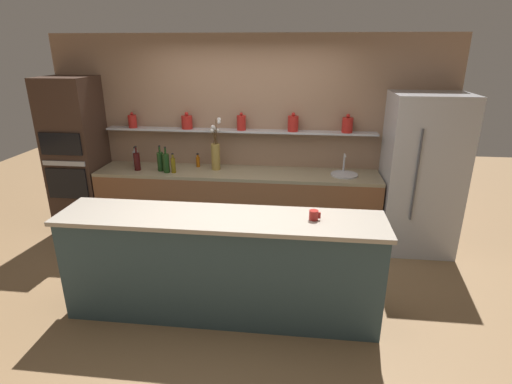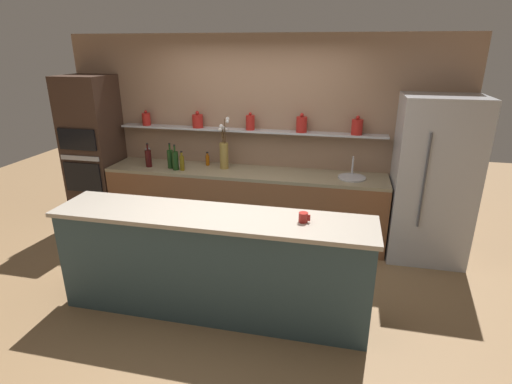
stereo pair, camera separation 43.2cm
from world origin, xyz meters
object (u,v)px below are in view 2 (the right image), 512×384
at_px(bottle_wine_0, 170,159).
at_px(oven_tower, 94,153).
at_px(refrigerator, 432,180).
at_px(bottle_wine_2, 175,160).
at_px(sink_fixture, 352,177).
at_px(coffee_mug, 303,217).
at_px(bottle_sauce_4, 208,160).
at_px(bottle_oil_1, 182,163).
at_px(flower_vase, 224,152).
at_px(bottle_wine_3, 148,158).
at_px(bottle_spirit_5, 148,155).

bearing_deg(bottle_wine_0, oven_tower, 176.54).
xyz_separation_m(refrigerator, bottle_wine_2, (-3.17, -0.09, 0.07)).
height_order(sink_fixture, coffee_mug, sink_fixture).
bearing_deg(sink_fixture, bottle_sauce_4, 175.59).
bearing_deg(bottle_oil_1, refrigerator, 1.89).
bearing_deg(flower_vase, bottle_wine_3, -171.75).
relative_size(refrigerator, flower_vase, 2.84).
relative_size(bottle_wine_0, bottle_wine_3, 1.05).
distance_m(bottle_oil_1, bottle_sauce_4, 0.39).
bearing_deg(refrigerator, bottle_wine_2, -178.30).
distance_m(flower_vase, bottle_wine_2, 0.64).
height_order(bottle_wine_0, bottle_wine_2, bottle_wine_0).
height_order(flower_vase, bottle_wine_2, flower_vase).
relative_size(refrigerator, bottle_sauce_4, 10.62).
distance_m(refrigerator, oven_tower, 4.44).
xyz_separation_m(bottle_wine_0, bottle_wine_2, (0.10, -0.06, -0.00)).
bearing_deg(sink_fixture, bottle_wine_0, -177.98).
bearing_deg(bottle_oil_1, sink_fixture, 3.95).
distance_m(bottle_wine_3, bottle_sauce_4, 0.79).
xyz_separation_m(bottle_wine_0, bottle_wine_3, (-0.31, -0.01, -0.01)).
relative_size(bottle_wine_0, bottle_oil_1, 1.32).
relative_size(bottle_sauce_4, coffee_mug, 1.82).
relative_size(bottle_sauce_4, bottle_spirit_5, 0.68).
relative_size(bottle_wine_2, bottle_spirit_5, 1.24).
bearing_deg(refrigerator, oven_tower, 179.53).
xyz_separation_m(bottle_wine_2, coffee_mug, (1.84, -1.51, 0.02)).
distance_m(flower_vase, bottle_spirit_5, 1.10).
bearing_deg(bottle_sauce_4, bottle_wine_3, -162.31).
xyz_separation_m(flower_vase, coffee_mug, (1.23, -1.71, -0.09)).
height_order(oven_tower, bottle_wine_3, oven_tower).
bearing_deg(bottle_oil_1, bottle_wine_2, 175.55).
height_order(bottle_oil_1, bottle_wine_2, bottle_wine_2).
relative_size(oven_tower, bottle_spirit_5, 7.72).
xyz_separation_m(oven_tower, flower_vase, (1.88, 0.07, 0.11)).
distance_m(oven_tower, bottle_wine_0, 1.18).
distance_m(bottle_spirit_5, coffee_mug, 2.88).
xyz_separation_m(bottle_wine_0, bottle_spirit_5, (-0.39, 0.14, -0.01)).
height_order(bottle_wine_0, bottle_oil_1, bottle_wine_0).
bearing_deg(oven_tower, bottle_sauce_4, 5.63).
height_order(bottle_wine_2, bottle_wine_3, bottle_wine_2).
bearing_deg(coffee_mug, bottle_wine_3, 145.23).
bearing_deg(bottle_oil_1, bottle_wine_0, 160.77).
bearing_deg(flower_vase, coffee_mug, -54.15).
xyz_separation_m(bottle_wine_2, bottle_wine_3, (-0.41, 0.05, -0.01)).
xyz_separation_m(bottle_sauce_4, coffee_mug, (1.50, -1.80, 0.07)).
xyz_separation_m(flower_vase, sink_fixture, (1.65, -0.06, -0.21)).
height_order(sink_fixture, bottle_oil_1, bottle_oil_1).
distance_m(bottle_wine_3, coffee_mug, 2.73).
relative_size(bottle_wine_2, bottle_sauce_4, 1.83).
height_order(flower_vase, bottle_wine_3, flower_vase).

